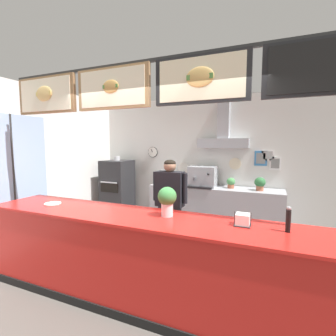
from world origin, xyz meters
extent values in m
plane|color=#514C47|center=(0.00, 0.00, 0.00)|extent=(6.69, 6.69, 0.00)
cube|color=gray|center=(0.00, 2.79, 1.44)|extent=(5.44, 0.12, 2.89)
cube|color=silver|center=(0.00, 2.72, 1.44)|extent=(5.40, 0.01, 2.85)
cylinder|color=black|center=(-1.39, 2.71, 1.64)|extent=(0.25, 0.02, 0.25)
cylinder|color=white|center=(-1.39, 2.70, 1.64)|extent=(0.23, 0.01, 0.23)
cube|color=black|center=(-1.41, 2.69, 1.67)|extent=(0.05, 0.01, 0.08)
cylinder|color=white|center=(-0.60, 2.71, 1.28)|extent=(0.26, 0.02, 0.26)
cylinder|color=beige|center=(0.57, 2.71, 1.42)|extent=(0.25, 0.02, 0.25)
cube|color=teal|center=(1.08, 2.71, 1.55)|extent=(0.25, 0.02, 0.30)
cube|color=gray|center=(1.08, 2.70, 1.55)|extent=(0.18, 0.01, 0.22)
cube|color=white|center=(1.21, 2.71, 1.61)|extent=(0.24, 0.02, 0.22)
cube|color=#999999|center=(1.21, 2.70, 1.61)|extent=(0.17, 0.01, 0.16)
cube|color=white|center=(1.35, 2.71, 1.45)|extent=(0.22, 0.02, 0.27)
cube|color=slate|center=(1.35, 2.70, 1.45)|extent=(0.16, 0.01, 0.20)
cube|color=#A3A5AD|center=(0.33, 2.57, 1.85)|extent=(1.05, 0.31, 0.20)
cube|color=#A3A5AD|center=(0.33, 2.61, 2.39)|extent=(0.24, 0.24, 0.88)
cube|color=#2D2D2D|center=(0.00, -0.04, 2.80)|extent=(4.48, 0.04, 0.04)
cube|color=olive|center=(-1.68, -0.07, 2.53)|extent=(1.03, 0.05, 0.51)
cube|color=#F2E5C6|center=(-1.68, -0.09, 2.53)|extent=(0.93, 0.01, 0.45)
ellipsoid|color=#E5BC70|center=(-1.68, -0.11, 2.54)|extent=(0.30, 0.04, 0.21)
cube|color=#E5C666|center=(-1.68, -0.11, 2.54)|extent=(0.28, 0.01, 0.05)
cube|color=#9E754C|center=(-0.56, -0.07, 2.53)|extent=(1.03, 0.05, 0.51)
cube|color=#F2E5C6|center=(-0.56, -0.09, 2.53)|extent=(0.93, 0.01, 0.45)
ellipsoid|color=tan|center=(-0.56, -0.11, 2.54)|extent=(0.23, 0.04, 0.16)
cube|color=#51843D|center=(-0.56, -0.11, 2.54)|extent=(0.22, 0.01, 0.04)
cube|color=black|center=(0.56, -0.07, 2.53)|extent=(1.03, 0.05, 0.51)
cube|color=beige|center=(0.56, -0.09, 2.53)|extent=(0.93, 0.01, 0.45)
ellipsoid|color=#DBAD60|center=(0.56, -0.11, 2.54)|extent=(0.30, 0.04, 0.21)
cube|color=#51843D|center=(0.56, -0.11, 2.54)|extent=(0.28, 0.01, 0.05)
cube|color=black|center=(1.68, -0.07, 2.53)|extent=(1.03, 0.05, 0.51)
cube|color=black|center=(1.68, -0.09, 2.53)|extent=(0.93, 0.01, 0.45)
cube|color=white|center=(-2.72, 0.00, 1.44)|extent=(0.12, 5.58, 2.89)
cube|color=#9EBCE0|center=(-2.65, 0.05, 1.52)|extent=(0.02, 1.28, 1.62)
cube|color=#333333|center=(-2.64, 0.05, 1.52)|extent=(0.02, 0.03, 1.62)
cube|color=red|center=(0.00, -0.28, 0.50)|extent=(4.16, 0.72, 1.01)
cube|color=red|center=(0.00, -0.28, 1.02)|extent=(4.24, 0.75, 0.03)
cube|color=black|center=(0.00, -0.65, 0.05)|extent=(4.16, 0.02, 0.10)
cube|color=#A3A5AD|center=(0.20, 2.39, 0.47)|extent=(2.73, 0.62, 0.94)
cube|color=gray|center=(0.20, 2.39, 0.17)|extent=(2.59, 0.57, 0.02)
cube|color=#232326|center=(-2.10, 2.23, 0.72)|extent=(0.62, 0.63, 1.45)
cube|color=black|center=(-2.10, 1.90, 0.84)|extent=(0.46, 0.02, 0.20)
cube|color=silver|center=(-2.10, 1.88, 0.97)|extent=(0.43, 0.02, 0.02)
cylinder|color=silver|center=(-2.10, 2.23, 1.50)|extent=(0.14, 0.14, 0.10)
cube|color=#232328|center=(-0.26, 1.05, 0.40)|extent=(0.35, 0.21, 0.81)
cube|color=black|center=(-0.26, 1.05, 1.10)|extent=(0.46, 0.23, 0.58)
cylinder|color=black|center=(0.01, 1.05, 1.13)|extent=(0.08, 0.08, 0.49)
cylinder|color=black|center=(-0.52, 1.06, 1.13)|extent=(0.08, 0.08, 0.49)
sphere|color=#997056|center=(-0.26, 1.05, 1.48)|extent=(0.21, 0.21, 0.21)
ellipsoid|color=black|center=(-0.26, 1.05, 1.53)|extent=(0.20, 0.20, 0.11)
cube|color=#A3A5AD|center=(-0.04, 2.37, 1.15)|extent=(0.57, 0.43, 0.43)
cylinder|color=#4C4C51|center=(-0.15, 2.12, 1.13)|extent=(0.06, 0.06, 0.06)
cube|color=black|center=(-0.04, 2.11, 0.96)|extent=(0.51, 0.10, 0.04)
sphere|color=black|center=(0.13, 2.13, 1.24)|extent=(0.04, 0.04, 0.04)
cylinder|color=#9E563D|center=(1.09, 2.35, 0.99)|extent=(0.14, 0.14, 0.09)
ellipsoid|color=#2D6638|center=(1.09, 2.35, 1.10)|extent=(0.21, 0.21, 0.19)
cylinder|color=#9E563D|center=(0.54, 2.40, 0.98)|extent=(0.13, 0.13, 0.08)
ellipsoid|color=#47894C|center=(0.54, 2.40, 1.08)|extent=(0.17, 0.17, 0.15)
cylinder|color=#4C4C51|center=(-0.82, 2.35, 0.97)|extent=(0.12, 0.12, 0.07)
ellipsoid|color=#47894C|center=(-0.82, 2.35, 1.07)|extent=(0.18, 0.18, 0.16)
cylinder|color=#4C4C51|center=(-0.40, 2.37, 0.97)|extent=(0.13, 0.13, 0.07)
ellipsoid|color=#2D6638|center=(-0.40, 2.37, 1.07)|extent=(0.18, 0.18, 0.16)
cylinder|color=silver|center=(0.22, -0.18, 1.11)|extent=(0.13, 0.13, 0.15)
cylinder|color=gray|center=(0.22, -0.18, 1.06)|extent=(0.12, 0.12, 0.05)
ellipsoid|color=#387A3D|center=(0.22, -0.18, 1.26)|extent=(0.21, 0.21, 0.21)
cube|color=#262628|center=(1.04, -0.18, 1.04)|extent=(0.16, 0.16, 0.01)
cylinder|color=#262628|center=(0.96, -0.18, 1.10)|extent=(0.01, 0.01, 0.14)
cylinder|color=#262628|center=(1.12, -0.18, 1.10)|extent=(0.01, 0.01, 0.14)
cube|color=white|center=(1.04, -0.18, 1.10)|extent=(0.13, 0.13, 0.11)
cylinder|color=black|center=(1.45, -0.21, 1.14)|extent=(0.05, 0.05, 0.21)
sphere|color=gray|center=(1.45, -0.21, 1.26)|extent=(0.04, 0.04, 0.04)
cylinder|color=white|center=(-1.42, -0.27, 1.04)|extent=(0.21, 0.21, 0.01)
camera|label=1|loc=(1.28, -2.67, 1.86)|focal=26.30mm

